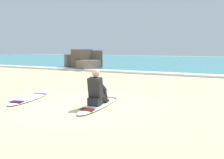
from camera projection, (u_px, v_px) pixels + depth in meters
name	position (u px, v px, depth m)	size (l,w,h in m)	color
ground_plane	(81.00, 105.00, 6.61)	(80.00, 80.00, 0.00)	beige
sea	(193.00, 61.00, 26.45)	(80.00, 28.00, 0.10)	teal
breaking_foam	(161.00, 73.00, 14.24)	(80.00, 0.90, 0.11)	white
surfboard_main	(100.00, 103.00, 6.68)	(0.76, 2.58, 0.08)	white
surfer_seated	(97.00, 91.00, 6.40)	(0.39, 0.72, 0.95)	#232326
surfboard_spare_near	(30.00, 98.00, 7.40)	(0.97, 2.13, 0.08)	silver
rock_outcrop_distant	(86.00, 61.00, 18.02)	(3.49, 3.63, 1.44)	brown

